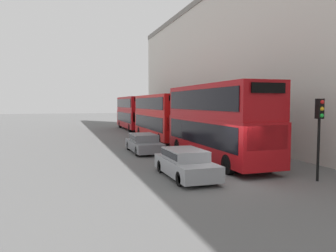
% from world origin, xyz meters
% --- Properties ---
extents(ground_plane, '(200.00, 200.00, 0.00)m').
position_xyz_m(ground_plane, '(0.00, 0.00, 0.00)').
color(ground_plane, '#5B5B5B').
extents(bus_leading, '(2.59, 10.49, 4.62)m').
position_xyz_m(bus_leading, '(1.60, 4.81, 2.54)').
color(bus_leading, '#A80F14').
rests_on(bus_leading, ground).
extents(bus_second_in_queue, '(2.59, 10.84, 4.28)m').
position_xyz_m(bus_second_in_queue, '(1.60, 16.74, 2.36)').
color(bus_second_in_queue, red).
rests_on(bus_second_in_queue, ground).
extents(bus_third_in_queue, '(2.59, 10.35, 4.31)m').
position_xyz_m(bus_third_in_queue, '(1.60, 29.34, 2.38)').
color(bus_third_in_queue, '#A80F14').
rests_on(bus_third_in_queue, ground).
extents(car_dark_sedan, '(1.81, 4.48, 1.35)m').
position_xyz_m(car_dark_sedan, '(-1.80, 1.19, 0.72)').
color(car_dark_sedan, gray).
rests_on(car_dark_sedan, ground).
extents(car_hatchback, '(1.83, 4.59, 1.32)m').
position_xyz_m(car_hatchback, '(-1.80, 9.53, 0.70)').
color(car_hatchback, slate).
rests_on(car_hatchback, ground).
extents(traffic_light, '(0.30, 0.36, 3.73)m').
position_xyz_m(traffic_light, '(3.64, -1.34, 2.69)').
color(traffic_light, black).
rests_on(traffic_light, ground).
extents(pedestrian, '(0.36, 0.36, 1.69)m').
position_xyz_m(pedestrian, '(4.45, 24.89, 0.78)').
color(pedestrian, maroon).
rests_on(pedestrian, ground).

